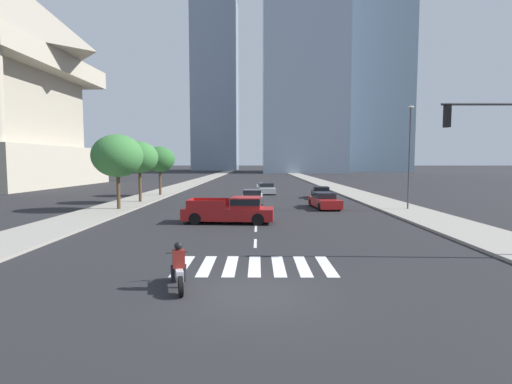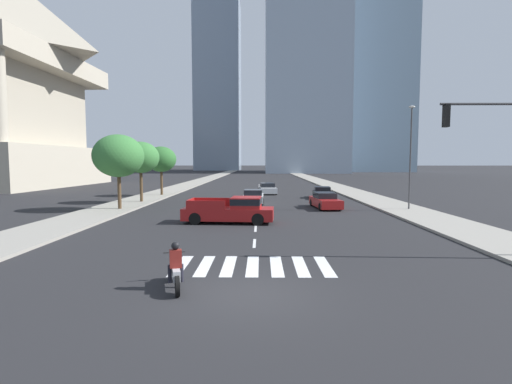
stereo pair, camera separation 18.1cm
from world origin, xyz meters
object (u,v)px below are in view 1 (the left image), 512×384
object	(u,v)px
traffic_signal_near	(499,148)
street_lamp_east	(410,150)
motorcycle_lead	(179,270)
sedan_silver_1	(266,189)
pickup_truck	(233,210)
street_tree_second	(139,157)
sedan_white_2	(252,197)
sedan_red_0	(324,201)
street_tree_third	(160,159)
sedan_black_3	(321,193)
street_tree_nearest	(117,156)

from	to	relation	value
traffic_signal_near	street_lamp_east	distance (m)	15.41
motorcycle_lead	sedan_silver_1	xyz separation A→B (m)	(3.43, 35.25, 0.02)
pickup_truck	street_lamp_east	distance (m)	15.54
motorcycle_lead	street_tree_second	distance (m)	26.30
sedan_white_2	street_lamp_east	size ratio (longest dim) A/B	0.52
sedan_red_0	motorcycle_lead	bearing A→B (deg)	-26.43
motorcycle_lead	street_tree_third	distance (m)	33.34
sedan_red_0	street_tree_second	size ratio (longest dim) A/B	0.86
street_lamp_east	sedan_silver_1	bearing A→B (deg)	124.19
motorcycle_lead	sedan_black_3	world-z (taller)	motorcycle_lead
sedan_red_0	sedan_silver_1	size ratio (longest dim) A/B	1.00
street_lamp_east	street_tree_third	xyz separation A→B (m)	(-23.21, 12.96, -0.65)
traffic_signal_near	street_tree_nearest	bearing A→B (deg)	-36.05
pickup_truck	sedan_red_0	xyz separation A→B (m)	(7.22, 7.90, -0.20)
pickup_truck	street_tree_second	distance (m)	15.58
pickup_truck	motorcycle_lead	bearing A→B (deg)	-90.10
sedan_white_2	street_tree_third	size ratio (longest dim) A/B	0.77
street_tree_third	motorcycle_lead	bearing A→B (deg)	-74.71
sedan_red_0	street_tree_nearest	distance (m)	17.29
pickup_truck	sedan_silver_1	bearing A→B (deg)	87.06
sedan_white_2	street_tree_third	xyz separation A→B (m)	(-10.65, 7.80, 3.58)
street_tree_third	sedan_white_2	bearing A→B (deg)	-36.21
street_lamp_east	sedan_red_0	bearing A→B (deg)	165.76
sedan_black_3	sedan_red_0	bearing A→B (deg)	-3.51
street_lamp_east	street_tree_second	size ratio (longest dim) A/B	1.44
street_lamp_east	street_tree_nearest	size ratio (longest dim) A/B	1.37
motorcycle_lead	pickup_truck	size ratio (longest dim) A/B	0.35
sedan_black_3	traffic_signal_near	size ratio (longest dim) A/B	0.68
sedan_silver_1	sedan_black_3	distance (m)	8.16
pickup_truck	sedan_white_2	xyz separation A→B (m)	(1.08, 11.43, -0.20)
sedan_black_3	traffic_signal_near	world-z (taller)	traffic_signal_near
sedan_silver_1	street_tree_second	xyz separation A→B (m)	(-12.17, -10.73, 3.71)
sedan_white_2	sedan_black_3	xyz separation A→B (m)	(7.33, 5.36, -0.03)
motorcycle_lead	pickup_truck	xyz separation A→B (m)	(0.83, 12.74, 0.23)
street_tree_third	street_lamp_east	bearing A→B (deg)	-29.18
sedan_black_3	sedan_white_2	bearing A→B (deg)	-49.71
pickup_truck	street_tree_third	xyz separation A→B (m)	(-9.57, 19.23, 3.38)
street_lamp_east	street_tree_second	distance (m)	23.86
street_tree_third	traffic_signal_near	bearing A→B (deg)	-53.62
pickup_truck	sedan_black_3	bearing A→B (deg)	67.04
sedan_silver_1	sedan_white_2	bearing A→B (deg)	-12.57
sedan_white_2	street_tree_second	world-z (taller)	street_tree_second
motorcycle_lead	street_lamp_east	distance (m)	24.26
pickup_truck	sedan_white_2	bearing A→B (deg)	88.24
sedan_white_2	street_tree_second	bearing A→B (deg)	88.97
sedan_white_2	street_lamp_east	bearing A→B (deg)	-111.47
street_tree_second	sedan_black_3	bearing A→B (deg)	15.56
sedan_red_0	street_tree_third	xyz separation A→B (m)	(-16.79, 11.33, 3.58)
sedan_white_2	street_tree_nearest	bearing A→B (deg)	117.19
street_tree_third	street_tree_second	bearing A→B (deg)	-90.00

